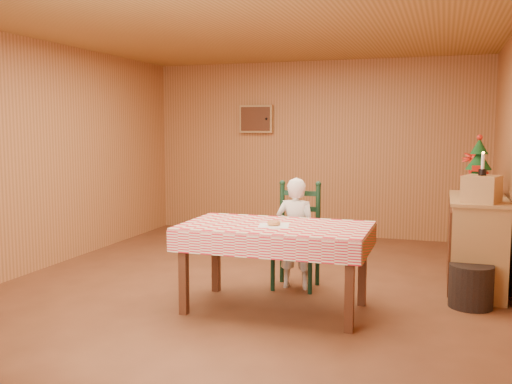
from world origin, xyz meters
TOP-DOWN VIEW (x-y plane):
  - ground at (0.00, 0.00)m, footprint 6.00×6.00m
  - cabin_walls at (-0.00, 0.53)m, footprint 5.10×6.05m
  - dining_table at (0.46, -0.66)m, footprint 1.66×0.96m
  - ladder_chair at (0.46, 0.13)m, footprint 0.44×0.40m
  - seated_child at (0.46, 0.07)m, footprint 0.41×0.27m
  - napkin at (0.46, -0.71)m, footprint 0.31×0.31m
  - donut at (0.46, -0.71)m, footprint 0.13×0.13m
  - shelf_unit at (2.19, 0.62)m, footprint 0.54×1.24m
  - crate at (2.20, 0.22)m, footprint 0.38×0.38m
  - christmas_tree at (2.20, 0.87)m, footprint 0.34×0.34m
  - flower_arrangement at (2.15, 1.17)m, footprint 0.27×0.27m
  - candle_set at (2.20, 0.22)m, footprint 0.07×0.07m
  - storage_bin at (2.13, -0.04)m, footprint 0.40×0.40m

SIDE VIEW (x-z plane):
  - ground at x=0.00m, z-range 0.00..0.00m
  - storage_bin at x=2.13m, z-range 0.00..0.39m
  - shelf_unit at x=2.19m, z-range 0.00..0.93m
  - ladder_chair at x=0.46m, z-range -0.04..1.04m
  - seated_child at x=0.46m, z-range 0.00..1.12m
  - dining_table at x=0.46m, z-range 0.30..1.07m
  - napkin at x=0.46m, z-range 0.77..0.77m
  - donut at x=0.46m, z-range 0.77..0.81m
  - crate at x=2.20m, z-range 0.93..1.18m
  - flower_arrangement at x=2.15m, z-range 0.93..1.35m
  - christmas_tree at x=2.20m, z-range 0.90..1.52m
  - candle_set at x=2.20m, z-range 1.13..1.36m
  - cabin_walls at x=0.00m, z-range 0.50..3.15m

